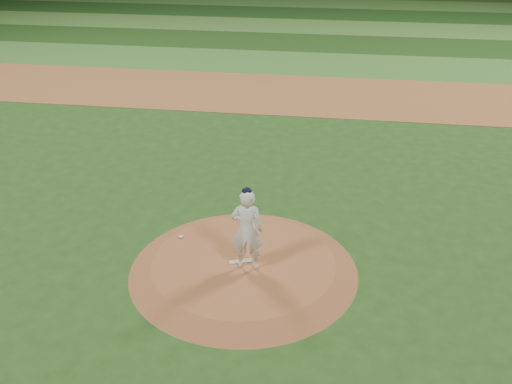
# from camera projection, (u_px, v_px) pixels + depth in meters

# --- Properties ---
(ground) EXTENTS (120.00, 120.00, 0.00)m
(ground) POSITION_uv_depth(u_px,v_px,m) (244.00, 270.00, 13.80)
(ground) COLOR #254E19
(ground) RESTS_ON ground
(infield_dirt_band) EXTENTS (70.00, 6.00, 0.02)m
(infield_dirt_band) POSITION_uv_depth(u_px,v_px,m) (295.00, 94.00, 26.08)
(infield_dirt_band) COLOR #9F6031
(infield_dirt_band) RESTS_ON ground
(outfield_stripe_0) EXTENTS (70.00, 5.00, 0.02)m
(outfield_stripe_0) POSITION_uv_depth(u_px,v_px,m) (304.00, 63.00, 30.91)
(outfield_stripe_0) COLOR #3D792C
(outfield_stripe_0) RESTS_ON ground
(outfield_stripe_1) EXTENTS (70.00, 5.00, 0.02)m
(outfield_stripe_1) POSITION_uv_depth(u_px,v_px,m) (310.00, 43.00, 35.30)
(outfield_stripe_1) COLOR #1F4516
(outfield_stripe_1) RESTS_ON ground
(outfield_stripe_2) EXTENTS (70.00, 5.00, 0.02)m
(outfield_stripe_2) POSITION_uv_depth(u_px,v_px,m) (315.00, 27.00, 39.69)
(outfield_stripe_2) COLOR #447C2D
(outfield_stripe_2) RESTS_ON ground
(outfield_stripe_3) EXTENTS (70.00, 5.00, 0.02)m
(outfield_stripe_3) POSITION_uv_depth(u_px,v_px,m) (319.00, 14.00, 44.08)
(outfield_stripe_3) COLOR #1B4215
(outfield_stripe_3) RESTS_ON ground
(outfield_stripe_4) EXTENTS (70.00, 5.00, 0.02)m
(outfield_stripe_4) POSITION_uv_depth(u_px,v_px,m) (322.00, 3.00, 48.47)
(outfield_stripe_4) COLOR #3A6E28
(outfield_stripe_4) RESTS_ON ground
(pitchers_mound) EXTENTS (5.50, 5.50, 0.25)m
(pitchers_mound) POSITION_uv_depth(u_px,v_px,m) (244.00, 266.00, 13.74)
(pitchers_mound) COLOR #A55E33
(pitchers_mound) RESTS_ON ground
(pitching_rubber) EXTENTS (0.56, 0.29, 0.03)m
(pitching_rubber) POSITION_uv_depth(u_px,v_px,m) (240.00, 261.00, 13.65)
(pitching_rubber) COLOR silver
(pitching_rubber) RESTS_ON pitchers_mound
(rosin_bag) EXTENTS (0.11, 0.11, 0.06)m
(rosin_bag) POSITION_uv_depth(u_px,v_px,m) (181.00, 237.00, 14.62)
(rosin_bag) COLOR white
(rosin_bag) RESTS_ON pitchers_mound
(pitcher_on_mound) EXTENTS (0.75, 0.50, 2.10)m
(pitcher_on_mound) POSITION_uv_depth(u_px,v_px,m) (247.00, 229.00, 13.00)
(pitcher_on_mound) COLOR white
(pitcher_on_mound) RESTS_ON pitchers_mound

